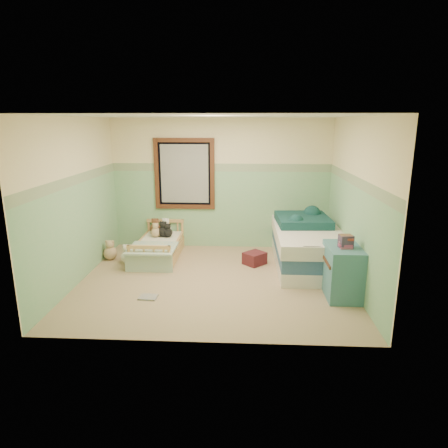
# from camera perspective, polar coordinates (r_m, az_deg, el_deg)

# --- Properties ---
(floor) EXTENTS (4.20, 3.60, 0.02)m
(floor) POSITION_cam_1_polar(r_m,az_deg,el_deg) (6.29, -1.43, -8.23)
(floor) COLOR #9A7F62
(floor) RESTS_ON ground
(ceiling) EXTENTS (4.20, 3.60, 0.02)m
(ceiling) POSITION_cam_1_polar(r_m,az_deg,el_deg) (5.80, -1.59, 15.39)
(ceiling) COLOR silver
(ceiling) RESTS_ON wall_back
(wall_back) EXTENTS (4.20, 0.04, 2.50)m
(wall_back) POSITION_cam_1_polar(r_m,az_deg,el_deg) (7.69, -0.45, 5.74)
(wall_back) COLOR beige
(wall_back) RESTS_ON floor
(wall_front) EXTENTS (4.20, 0.04, 2.50)m
(wall_front) POSITION_cam_1_polar(r_m,az_deg,el_deg) (4.18, -3.44, -1.76)
(wall_front) COLOR beige
(wall_front) RESTS_ON floor
(wall_left) EXTENTS (0.04, 3.60, 2.50)m
(wall_left) POSITION_cam_1_polar(r_m,az_deg,el_deg) (6.43, -20.52, 3.10)
(wall_left) COLOR beige
(wall_left) RESTS_ON floor
(wall_right) EXTENTS (0.04, 3.60, 2.50)m
(wall_right) POSITION_cam_1_polar(r_m,az_deg,el_deg) (6.12, 18.51, 2.74)
(wall_right) COLOR beige
(wall_right) RESTS_ON floor
(wainscot_mint) EXTENTS (4.20, 0.01, 1.50)m
(wainscot_mint) POSITION_cam_1_polar(r_m,az_deg,el_deg) (7.76, -0.45, 2.07)
(wainscot_mint) COLOR #79B781
(wainscot_mint) RESTS_ON floor
(border_strip) EXTENTS (4.20, 0.01, 0.15)m
(border_strip) POSITION_cam_1_polar(r_m,az_deg,el_deg) (7.63, -0.46, 8.13)
(border_strip) COLOR #597F5E
(border_strip) RESTS_ON wall_back
(window_frame) EXTENTS (1.16, 0.06, 1.36)m
(window_frame) POSITION_cam_1_polar(r_m,az_deg,el_deg) (7.69, -5.72, 7.18)
(window_frame) COLOR #472514
(window_frame) RESTS_ON wall_back
(window_blinds) EXTENTS (0.92, 0.01, 1.12)m
(window_blinds) POSITION_cam_1_polar(r_m,az_deg,el_deg) (7.70, -5.71, 7.19)
(window_blinds) COLOR #B9B9B2
(window_blinds) RESTS_ON window_frame
(toddler_bed_frame) EXTENTS (0.73, 1.47, 0.19)m
(toddler_bed_frame) POSITION_cam_1_polar(r_m,az_deg,el_deg) (7.39, -9.41, -4.06)
(toddler_bed_frame) COLOR tan
(toddler_bed_frame) RESTS_ON floor
(toddler_mattress) EXTENTS (0.67, 1.40, 0.12)m
(toddler_mattress) POSITION_cam_1_polar(r_m,az_deg,el_deg) (7.34, -9.46, -2.91)
(toddler_mattress) COLOR silver
(toddler_mattress) RESTS_ON toddler_bed_frame
(patchwork_quilt) EXTENTS (0.80, 0.73, 0.03)m
(patchwork_quilt) POSITION_cam_1_polar(r_m,az_deg,el_deg) (6.89, -10.29, -3.45)
(patchwork_quilt) COLOR #72A3C6
(patchwork_quilt) RESTS_ON toddler_mattress
(plush_bed_brown) EXTENTS (0.18, 0.18, 0.18)m
(plush_bed_brown) POSITION_cam_1_polar(r_m,az_deg,el_deg) (7.80, -9.81, -0.76)
(plush_bed_brown) COLOR brown
(plush_bed_brown) RESTS_ON toddler_mattress
(plush_bed_white) EXTENTS (0.21, 0.21, 0.21)m
(plush_bed_white) POSITION_cam_1_polar(r_m,az_deg,el_deg) (7.75, -8.37, -0.66)
(plush_bed_white) COLOR silver
(plush_bed_white) RESTS_ON toddler_mattress
(plush_bed_tan) EXTENTS (0.18, 0.18, 0.18)m
(plush_bed_tan) POSITION_cam_1_polar(r_m,az_deg,el_deg) (7.58, -9.80, -1.17)
(plush_bed_tan) COLOR tan
(plush_bed_tan) RESTS_ON toddler_mattress
(plush_bed_dark) EXTENTS (0.18, 0.18, 0.18)m
(plush_bed_dark) POSITION_cam_1_polar(r_m,az_deg,el_deg) (7.53, -8.09, -1.23)
(plush_bed_dark) COLOR black
(plush_bed_dark) RESTS_ON toddler_mattress
(plush_floor_cream) EXTENTS (0.23, 0.23, 0.23)m
(plush_floor_cream) POSITION_cam_1_polar(r_m,az_deg,el_deg) (7.18, -13.72, -4.63)
(plush_floor_cream) COLOR silver
(plush_floor_cream) RESTS_ON floor
(plush_floor_tan) EXTENTS (0.25, 0.25, 0.25)m
(plush_floor_tan) POSITION_cam_1_polar(r_m,az_deg,el_deg) (7.45, -16.05, -4.04)
(plush_floor_tan) COLOR tan
(plush_floor_tan) RESTS_ON floor
(twin_bed_frame) EXTENTS (1.06, 2.11, 0.22)m
(twin_bed_frame) POSITION_cam_1_polar(r_m,az_deg,el_deg) (7.07, 11.76, -4.90)
(twin_bed_frame) COLOR silver
(twin_bed_frame) RESTS_ON floor
(twin_boxspring) EXTENTS (1.06, 2.11, 0.22)m
(twin_boxspring) POSITION_cam_1_polar(r_m,az_deg,el_deg) (7.00, 11.86, -3.20)
(twin_boxspring) COLOR #284D7C
(twin_boxspring) RESTS_ON twin_bed_frame
(twin_mattress) EXTENTS (1.10, 2.16, 0.22)m
(twin_mattress) POSITION_cam_1_polar(r_m,az_deg,el_deg) (6.93, 11.95, -1.47)
(twin_mattress) COLOR white
(twin_mattress) RESTS_ON twin_boxspring
(teal_blanket) EXTENTS (0.95, 1.00, 0.14)m
(teal_blanket) POSITION_cam_1_polar(r_m,az_deg,el_deg) (7.17, 11.27, 0.58)
(teal_blanket) COLOR #103133
(teal_blanket) RESTS_ON twin_mattress
(dresser) EXTENTS (0.46, 0.74, 0.74)m
(dresser) POSITION_cam_1_polar(r_m,az_deg,el_deg) (5.88, 16.69, -6.55)
(dresser) COLOR #457188
(dresser) RESTS_ON floor
(book_stack) EXTENTS (0.20, 0.17, 0.18)m
(book_stack) POSITION_cam_1_polar(r_m,az_deg,el_deg) (5.69, 17.15, -2.43)
(book_stack) COLOR #4F2526
(book_stack) RESTS_ON dresser
(red_pillow) EXTENTS (0.45, 0.45, 0.21)m
(red_pillow) POSITION_cam_1_polar(r_m,az_deg,el_deg) (6.96, 4.42, -4.95)
(red_pillow) COLOR maroon
(red_pillow) RESTS_ON floor
(floor_book) EXTENTS (0.26, 0.21, 0.02)m
(floor_book) POSITION_cam_1_polar(r_m,az_deg,el_deg) (5.80, -10.88, -10.31)
(floor_book) COLOR gold
(floor_book) RESTS_ON floor
(extra_plush_0) EXTENTS (0.21, 0.21, 0.21)m
(extra_plush_0) POSITION_cam_1_polar(r_m,az_deg,el_deg) (7.81, -9.87, -0.62)
(extra_plush_0) COLOR brown
(extra_plush_0) RESTS_ON toddler_mattress
(extra_plush_1) EXTENTS (0.20, 0.20, 0.20)m
(extra_plush_1) POSITION_cam_1_polar(r_m,az_deg,el_deg) (7.57, -8.73, -1.07)
(extra_plush_1) COLOR black
(extra_plush_1) RESTS_ON toddler_mattress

